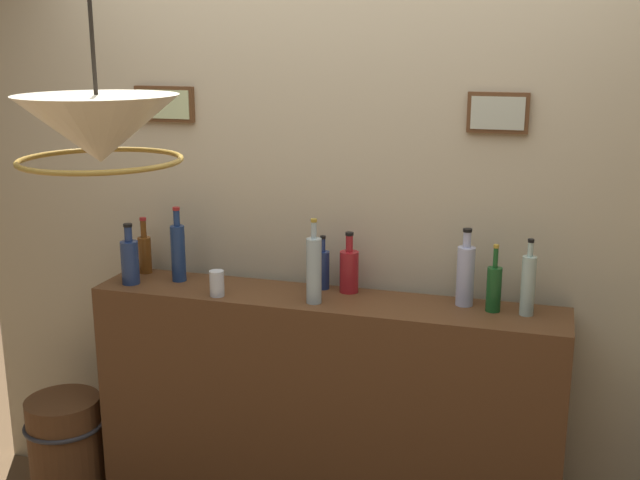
{
  "coord_description": "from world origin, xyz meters",
  "views": [
    {
      "loc": [
        0.84,
        -1.98,
        2.1
      ],
      "look_at": [
        0.0,
        0.81,
        1.35
      ],
      "focal_mm": 43.99,
      "sensor_mm": 36.0,
      "label": 1
    }
  ],
  "objects_px": {
    "liquor_bottle_tequila": "(494,288)",
    "liquor_bottle_scotch": "(323,269)",
    "liquor_bottle_vermouth": "(528,284)",
    "liquor_bottle_gin": "(349,270)",
    "pendant_lamp": "(99,131)",
    "liquor_bottle_sherry": "(314,269)",
    "liquor_bottle_mezcal": "(465,274)",
    "wooden_barrel": "(67,455)",
    "liquor_bottle_port": "(178,251)",
    "liquor_bottle_rye": "(130,260)",
    "liquor_bottle_vodka": "(145,252)",
    "glass_tumbler_rocks": "(217,283)"
  },
  "relations": [
    {
      "from": "liquor_bottle_vodka",
      "to": "liquor_bottle_port",
      "type": "distance_m",
      "value": 0.21
    },
    {
      "from": "liquor_bottle_port",
      "to": "wooden_barrel",
      "type": "bearing_deg",
      "value": -161.88
    },
    {
      "from": "liquor_bottle_sherry",
      "to": "glass_tumbler_rocks",
      "type": "relative_size",
      "value": 3.22
    },
    {
      "from": "liquor_bottle_vermouth",
      "to": "liquor_bottle_sherry",
      "type": "relative_size",
      "value": 0.87
    },
    {
      "from": "wooden_barrel",
      "to": "liquor_bottle_tequila",
      "type": "bearing_deg",
      "value": 5.13
    },
    {
      "from": "liquor_bottle_rye",
      "to": "pendant_lamp",
      "type": "xyz_separation_m",
      "value": [
        0.43,
        -0.84,
        0.65
      ]
    },
    {
      "from": "liquor_bottle_mezcal",
      "to": "pendant_lamp",
      "type": "bearing_deg",
      "value": -134.26
    },
    {
      "from": "liquor_bottle_gin",
      "to": "liquor_bottle_rye",
      "type": "relative_size",
      "value": 0.96
    },
    {
      "from": "pendant_lamp",
      "to": "liquor_bottle_scotch",
      "type": "bearing_deg",
      "value": 70.22
    },
    {
      "from": "liquor_bottle_port",
      "to": "liquor_bottle_gin",
      "type": "xyz_separation_m",
      "value": [
        0.73,
        0.06,
        -0.04
      ]
    },
    {
      "from": "liquor_bottle_scotch",
      "to": "liquor_bottle_gin",
      "type": "relative_size",
      "value": 0.9
    },
    {
      "from": "liquor_bottle_rye",
      "to": "liquor_bottle_sherry",
      "type": "bearing_deg",
      "value": -0.78
    },
    {
      "from": "liquor_bottle_vodka",
      "to": "liquor_bottle_scotch",
      "type": "height_order",
      "value": "liquor_bottle_vodka"
    },
    {
      "from": "liquor_bottle_sherry",
      "to": "wooden_barrel",
      "type": "distance_m",
      "value": 1.5
    },
    {
      "from": "liquor_bottle_mezcal",
      "to": "liquor_bottle_scotch",
      "type": "xyz_separation_m",
      "value": [
        -0.58,
        0.04,
        -0.04
      ]
    },
    {
      "from": "pendant_lamp",
      "to": "wooden_barrel",
      "type": "distance_m",
      "value": 1.91
    },
    {
      "from": "wooden_barrel",
      "to": "liquor_bottle_gin",
      "type": "bearing_deg",
      "value": 10.47
    },
    {
      "from": "glass_tumbler_rocks",
      "to": "liquor_bottle_port",
      "type": "bearing_deg",
      "value": 149.35
    },
    {
      "from": "liquor_bottle_mezcal",
      "to": "liquor_bottle_rye",
      "type": "relative_size",
      "value": 1.17
    },
    {
      "from": "liquor_bottle_port",
      "to": "liquor_bottle_vodka",
      "type": "bearing_deg",
      "value": 162.07
    },
    {
      "from": "liquor_bottle_tequila",
      "to": "liquor_bottle_port",
      "type": "height_order",
      "value": "liquor_bottle_port"
    },
    {
      "from": "liquor_bottle_tequila",
      "to": "liquor_bottle_gin",
      "type": "height_order",
      "value": "liquor_bottle_tequila"
    },
    {
      "from": "liquor_bottle_mezcal",
      "to": "glass_tumbler_rocks",
      "type": "height_order",
      "value": "liquor_bottle_mezcal"
    },
    {
      "from": "liquor_bottle_mezcal",
      "to": "liquor_bottle_sherry",
      "type": "height_order",
      "value": "liquor_bottle_sherry"
    },
    {
      "from": "liquor_bottle_tequila",
      "to": "liquor_bottle_scotch",
      "type": "distance_m",
      "value": 0.7
    },
    {
      "from": "liquor_bottle_vermouth",
      "to": "liquor_bottle_gin",
      "type": "xyz_separation_m",
      "value": [
        -0.7,
        0.07,
        -0.03
      ]
    },
    {
      "from": "liquor_bottle_sherry",
      "to": "liquor_bottle_rye",
      "type": "relative_size",
      "value": 1.3
    },
    {
      "from": "liquor_bottle_scotch",
      "to": "wooden_barrel",
      "type": "xyz_separation_m",
      "value": [
        -1.13,
        -0.24,
        -0.91
      ]
    },
    {
      "from": "liquor_bottle_vodka",
      "to": "pendant_lamp",
      "type": "bearing_deg",
      "value": -65.75
    },
    {
      "from": "liquor_bottle_gin",
      "to": "pendant_lamp",
      "type": "height_order",
      "value": "pendant_lamp"
    },
    {
      "from": "liquor_bottle_port",
      "to": "liquor_bottle_rye",
      "type": "distance_m",
      "value": 0.2
    },
    {
      "from": "liquor_bottle_tequila",
      "to": "liquor_bottle_gin",
      "type": "relative_size",
      "value": 1.04
    },
    {
      "from": "liquor_bottle_mezcal",
      "to": "pendant_lamp",
      "type": "height_order",
      "value": "pendant_lamp"
    },
    {
      "from": "liquor_bottle_tequila",
      "to": "wooden_barrel",
      "type": "bearing_deg",
      "value": -174.87
    },
    {
      "from": "liquor_bottle_vodka",
      "to": "liquor_bottle_scotch",
      "type": "xyz_separation_m",
      "value": [
        0.81,
        0.01,
        -0.01
      ]
    },
    {
      "from": "liquor_bottle_scotch",
      "to": "pendant_lamp",
      "type": "bearing_deg",
      "value": -109.78
    },
    {
      "from": "liquor_bottle_sherry",
      "to": "liquor_bottle_gin",
      "type": "bearing_deg",
      "value": 60.32
    },
    {
      "from": "liquor_bottle_sherry",
      "to": "wooden_barrel",
      "type": "relative_size",
      "value": 0.61
    },
    {
      "from": "liquor_bottle_port",
      "to": "pendant_lamp",
      "type": "distance_m",
      "value": 1.15
    },
    {
      "from": "wooden_barrel",
      "to": "glass_tumbler_rocks",
      "type": "bearing_deg",
      "value": 2.1
    },
    {
      "from": "liquor_bottle_gin",
      "to": "liquor_bottle_vodka",
      "type": "bearing_deg",
      "value": 179.9
    },
    {
      "from": "liquor_bottle_port",
      "to": "liquor_bottle_sherry",
      "type": "distance_m",
      "value": 0.64
    },
    {
      "from": "glass_tumbler_rocks",
      "to": "wooden_barrel",
      "type": "bearing_deg",
      "value": -177.9
    },
    {
      "from": "liquor_bottle_mezcal",
      "to": "liquor_bottle_port",
      "type": "distance_m",
      "value": 1.2
    },
    {
      "from": "wooden_barrel",
      "to": "liquor_bottle_sherry",
      "type": "bearing_deg",
      "value": 3.03
    },
    {
      "from": "liquor_bottle_port",
      "to": "liquor_bottle_sherry",
      "type": "height_order",
      "value": "liquor_bottle_sherry"
    },
    {
      "from": "liquor_bottle_vodka",
      "to": "liquor_bottle_mezcal",
      "type": "bearing_deg",
      "value": -1.16
    },
    {
      "from": "liquor_bottle_scotch",
      "to": "liquor_bottle_rye",
      "type": "distance_m",
      "value": 0.81
    },
    {
      "from": "liquor_bottle_sherry",
      "to": "liquor_bottle_mezcal",
      "type": "bearing_deg",
      "value": 14.19
    },
    {
      "from": "liquor_bottle_vermouth",
      "to": "liquor_bottle_scotch",
      "type": "relative_size",
      "value": 1.3
    }
  ]
}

